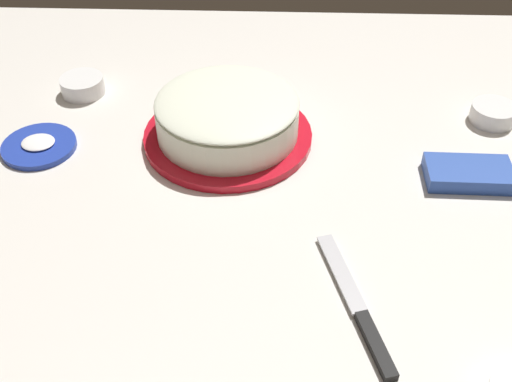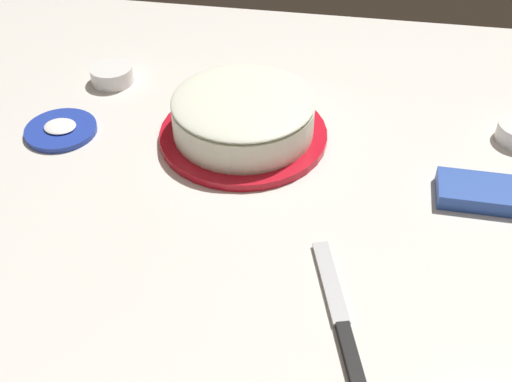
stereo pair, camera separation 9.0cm
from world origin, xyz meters
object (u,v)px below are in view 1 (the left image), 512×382
candy_box_lower (470,174)px  sprinkle_bowl_orange (84,85)px  spreading_knife (363,314)px  sprinkle_bowl_pink (495,113)px  frosted_cake (229,119)px  frosting_tub_lid (41,146)px

candy_box_lower → sprinkle_bowl_orange: bearing=161.8°
spreading_knife → sprinkle_bowl_pink: bearing=58.4°
frosted_cake → spreading_knife: frosted_cake is taller
sprinkle_bowl_pink → frosting_tub_lid: bearing=-171.9°
spreading_knife → sprinkle_bowl_pink: sprinkle_bowl_pink is taller
frosted_cake → spreading_knife: (0.19, -0.37, -0.03)m
spreading_knife → sprinkle_bowl_orange: size_ratio=2.86×
sprinkle_bowl_pink → sprinkle_bowl_orange: size_ratio=0.97×
spreading_knife → sprinkle_bowl_orange: sprinkle_bowl_orange is taller
frosted_cake → frosting_tub_lid: 0.32m
frosted_cake → sprinkle_bowl_pink: bearing=8.9°
frosting_tub_lid → spreading_knife: 0.61m
frosted_cake → spreading_knife: 0.42m
frosting_tub_lid → sprinkle_bowl_pink: sprinkle_bowl_pink is taller
sprinkle_bowl_pink → candy_box_lower: bearing=-115.4°
candy_box_lower → frosted_cake: bearing=167.2°
frosting_tub_lid → sprinkle_bowl_pink: bearing=8.1°
spreading_knife → sprinkle_bowl_pink: size_ratio=2.94×
spreading_knife → sprinkle_bowl_pink: 0.52m
frosting_tub_lid → spreading_knife: size_ratio=0.53×
candy_box_lower → frosting_tub_lid: bearing=176.4°
frosted_cake → candy_box_lower: bearing=-13.7°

